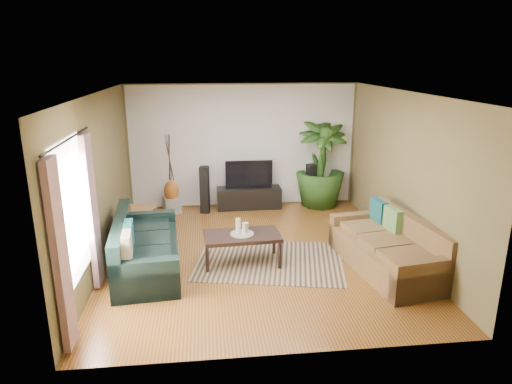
{
  "coord_description": "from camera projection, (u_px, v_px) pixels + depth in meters",
  "views": [
    {
      "loc": [
        -0.82,
        -7.11,
        3.23
      ],
      "look_at": [
        0.0,
        0.2,
        1.05
      ],
      "focal_mm": 32.0,
      "sensor_mm": 36.0,
      "label": 1
    }
  ],
  "objects": [
    {
      "name": "ceiling",
      "position": [
        257.0,
        93.0,
        7.01
      ],
      "size": [
        5.5,
        5.5,
        0.0
      ],
      "primitive_type": "plane",
      "rotation": [
        3.14,
        0.0,
        0.0
      ],
      "color": "white",
      "rests_on": "ground"
    },
    {
      "name": "candle_tray",
      "position": [
        242.0,
        234.0,
        7.32
      ],
      "size": [
        0.38,
        0.38,
        0.02
      ],
      "primitive_type": "cylinder",
      "color": "gray",
      "rests_on": "coffee_table"
    },
    {
      "name": "tv_stand",
      "position": [
        249.0,
        198.0,
        10.11
      ],
      "size": [
        1.41,
        0.43,
        0.47
      ],
      "primitive_type": "cube",
      "rotation": [
        0.0,
        0.0,
        0.01
      ],
      "color": "black",
      "rests_on": "floor"
    },
    {
      "name": "wall_left",
      "position": [
        99.0,
        182.0,
        7.13
      ],
      "size": [
        0.0,
        5.5,
        5.5
      ],
      "primitive_type": "plane",
      "rotation": [
        1.57,
        0.0,
        1.57
      ],
      "color": "brown",
      "rests_on": "ground"
    },
    {
      "name": "potted_plant",
      "position": [
        321.0,
        164.0,
        10.07
      ],
      "size": [
        1.09,
        1.09,
        1.93
      ],
      "primitive_type": "imported",
      "rotation": [
        0.0,
        0.0,
        0.01
      ],
      "color": "#234818",
      "rests_on": "floor"
    },
    {
      "name": "wall_back",
      "position": [
        243.0,
        146.0,
        10.02
      ],
      "size": [
        5.0,
        0.0,
        5.0
      ],
      "primitive_type": "plane",
      "rotation": [
        1.57,
        0.0,
        0.0
      ],
      "color": "brown",
      "rests_on": "ground"
    },
    {
      "name": "window_pane",
      "position": [
        72.0,
        213.0,
        5.59
      ],
      "size": [
        0.0,
        1.8,
        1.8
      ],
      "primitive_type": "plane",
      "rotation": [
        1.57,
        0.0,
        1.57
      ],
      "color": "white",
      "rests_on": "ground"
    },
    {
      "name": "curtain_far",
      "position": [
        92.0,
        212.0,
        6.38
      ],
      "size": [
        0.08,
        0.35,
        2.2
      ],
      "primitive_type": "cube",
      "color": "gray",
      "rests_on": "ground"
    },
    {
      "name": "backwall_panel",
      "position": [
        243.0,
        146.0,
        10.01
      ],
      "size": [
        4.9,
        0.0,
        4.9
      ],
      "primitive_type": "plane",
      "rotation": [
        1.57,
        0.0,
        0.0
      ],
      "color": "white",
      "rests_on": "ground"
    },
    {
      "name": "curtain_rod",
      "position": [
        67.0,
        140.0,
        5.34
      ],
      "size": [
        0.03,
        1.9,
        0.03
      ],
      "primitive_type": "cylinder",
      "rotation": [
        1.57,
        0.0,
        0.0
      ],
      "color": "black",
      "rests_on": "ground"
    },
    {
      "name": "sofa_right",
      "position": [
        387.0,
        244.0,
        7.13
      ],
      "size": [
        1.3,
        2.3,
        0.85
      ],
      "primitive_type": "cube",
      "rotation": [
        0.0,
        0.0,
        -1.42
      ],
      "color": "brown",
      "rests_on": "floor"
    },
    {
      "name": "curtain_near",
      "position": [
        60.0,
        257.0,
        4.95
      ],
      "size": [
        0.08,
        0.35,
        2.2
      ],
      "primitive_type": "cube",
      "color": "gray",
      "rests_on": "ground"
    },
    {
      "name": "television",
      "position": [
        249.0,
        174.0,
        9.95
      ],
      "size": [
        1.03,
        0.06,
        0.61
      ],
      "primitive_type": "cube",
      "color": "black",
      "rests_on": "tv_stand"
    },
    {
      "name": "speaker_left",
      "position": [
        205.0,
        190.0,
        9.74
      ],
      "size": [
        0.22,
        0.23,
        1.02
      ],
      "primitive_type": "cube",
      "rotation": [
        0.0,
        0.0,
        -0.19
      ],
      "color": "black",
      "rests_on": "floor"
    },
    {
      "name": "wall_right",
      "position": [
        405.0,
        174.0,
        7.66
      ],
      "size": [
        0.0,
        5.5,
        5.5
      ],
      "primitive_type": "plane",
      "rotation": [
        1.57,
        0.0,
        -1.57
      ],
      "color": "brown",
      "rests_on": "ground"
    },
    {
      "name": "vase",
      "position": [
        171.0,
        191.0,
        9.72
      ],
      "size": [
        0.31,
        0.31,
        0.43
      ],
      "primitive_type": "ellipsoid",
      "color": "#9C531C",
      "rests_on": "pedestal"
    },
    {
      "name": "wall_front",
      "position": [
        288.0,
        244.0,
        4.78
      ],
      "size": [
        5.0,
        0.0,
        5.0
      ],
      "primitive_type": "plane",
      "rotation": [
        -1.57,
        0.0,
        0.0
      ],
      "color": "brown",
      "rests_on": "ground"
    },
    {
      "name": "pedestal",
      "position": [
        172.0,
        205.0,
        9.82
      ],
      "size": [
        0.42,
        0.42,
        0.34
      ],
      "primitive_type": "cube",
      "rotation": [
        0.0,
        0.0,
        0.3
      ],
      "color": "#969693",
      "rests_on": "floor"
    },
    {
      "name": "speaker_right",
      "position": [
        311.0,
        186.0,
        10.13
      ],
      "size": [
        0.22,
        0.23,
        0.97
      ],
      "primitive_type": "cube",
      "rotation": [
        0.0,
        0.0,
        0.24
      ],
      "color": "black",
      "rests_on": "floor"
    },
    {
      "name": "candle_mid",
      "position": [
        245.0,
        229.0,
        7.26
      ],
      "size": [
        0.08,
        0.08,
        0.19
      ],
      "primitive_type": "cylinder",
      "color": "beige",
      "rests_on": "candle_tray"
    },
    {
      "name": "coffee_table",
      "position": [
        242.0,
        248.0,
        7.39
      ],
      "size": [
        1.25,
        0.73,
        0.5
      ],
      "primitive_type": "cube",
      "rotation": [
        0.0,
        0.0,
        0.06
      ],
      "color": "black",
      "rests_on": "floor"
    },
    {
      "name": "sofa_left",
      "position": [
        147.0,
        243.0,
        7.15
      ],
      "size": [
        1.13,
        2.28,
        0.85
      ],
      "primitive_type": "cube",
      "rotation": [
        0.0,
        0.0,
        1.66
      ],
      "color": "black",
      "rests_on": "floor"
    },
    {
      "name": "candle_tall",
      "position": [
        238.0,
        226.0,
        7.31
      ],
      "size": [
        0.08,
        0.08,
        0.24
      ],
      "primitive_type": "cylinder",
      "color": "beige",
      "rests_on": "candle_tray"
    },
    {
      "name": "candle_short",
      "position": [
        246.0,
        227.0,
        7.36
      ],
      "size": [
        0.08,
        0.08,
        0.15
      ],
      "primitive_type": "cylinder",
      "color": "silver",
      "rests_on": "candle_tray"
    },
    {
      "name": "area_rug",
      "position": [
        270.0,
        261.0,
        7.52
      ],
      "size": [
        2.67,
        2.13,
        0.01
      ],
      "primitive_type": "cube",
      "rotation": [
        0.0,
        0.0,
        -0.2
      ],
      "color": "tan",
      "rests_on": "floor"
    },
    {
      "name": "plant_pot",
      "position": [
        319.0,
        200.0,
        10.3
      ],
      "size": [
        0.36,
        0.36,
        0.28
      ],
      "primitive_type": "cylinder",
      "color": "black",
      "rests_on": "floor"
    },
    {
      "name": "side_table",
      "position": [
        140.0,
        223.0,
        8.46
      ],
      "size": [
        0.62,
        0.62,
        0.55
      ],
      "primitive_type": "cube",
      "rotation": [
        0.0,
        0.0,
        -0.21
      ],
      "color": "brown",
      "rests_on": "floor"
    },
    {
      "name": "floor",
      "position": [
        257.0,
        254.0,
        7.78
      ],
      "size": [
        5.5,
        5.5,
        0.0
      ],
      "primitive_type": "plane",
      "color": "brown",
      "rests_on": "ground"
    }
  ]
}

